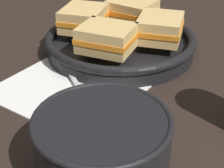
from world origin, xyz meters
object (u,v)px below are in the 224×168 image
object	(u,v)px
sandwich_far_left	(107,38)
sandwich_far_right	(160,28)
sandwich_near_left	(132,11)
spoon	(85,97)
skillet	(120,43)
soup_bowl	(102,141)
sandwich_near_right	(84,18)

from	to	relation	value
sandwich_far_left	sandwich_far_right	size ratio (longest dim) A/B	0.97
sandwich_near_left	sandwich_far_left	xyz separation A→B (m)	(0.07, -0.15, 0.00)
sandwich_far_left	sandwich_far_right	xyz separation A→B (m)	(0.04, 0.11, 0.00)
spoon	skillet	xyz separation A→B (m)	(-0.09, 0.18, 0.01)
soup_bowl	sandwich_far_left	distance (m)	0.27
sandwich_far_left	sandwich_far_right	world-z (taller)	same
skillet	sandwich_near_right	xyz separation A→B (m)	(-0.07, -0.04, 0.04)
sandwich_far_right	spoon	bearing A→B (deg)	-84.91
sandwich_near_left	sandwich_near_right	bearing A→B (deg)	-108.78
sandwich_near_left	sandwich_near_right	xyz separation A→B (m)	(-0.04, -0.11, 0.00)
spoon	sandwich_near_left	bearing A→B (deg)	138.61
spoon	sandwich_near_left	distance (m)	0.29
soup_bowl	sandwich_near_left	distance (m)	0.43
sandwich_near_left	sandwich_far_right	xyz separation A→B (m)	(0.11, -0.04, 0.00)
spoon	sandwich_near_right	world-z (taller)	sandwich_near_right
soup_bowl	skillet	xyz separation A→B (m)	(-0.23, 0.26, -0.02)
skillet	sandwich_far_right	xyz separation A→B (m)	(0.07, 0.04, 0.04)
spoon	skillet	bearing A→B (deg)	139.01
sandwich_near_left	sandwich_far_left	world-z (taller)	same
sandwich_near_right	sandwich_far_left	bearing A→B (deg)	-18.78
sandwich_near_left	sandwich_near_right	world-z (taller)	same
spoon	sandwich_near_left	world-z (taller)	sandwich_near_left
soup_bowl	sandwich_far_left	xyz separation A→B (m)	(-0.19, 0.19, 0.02)
soup_bowl	sandwich_near_right	size ratio (longest dim) A/B	1.30
skillet	spoon	bearing A→B (deg)	-62.43
sandwich_near_right	sandwich_far_left	world-z (taller)	same
sandwich_near_left	sandwich_near_right	size ratio (longest dim) A/B	0.89
soup_bowl	sandwich_near_right	xyz separation A→B (m)	(-0.30, 0.23, 0.02)
soup_bowl	sandwich_far_left	world-z (taller)	sandwich_far_left
sandwich_near_right	sandwich_far_right	distance (m)	0.16
soup_bowl	skillet	size ratio (longest dim) A/B	0.53
soup_bowl	skillet	bearing A→B (deg)	130.73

